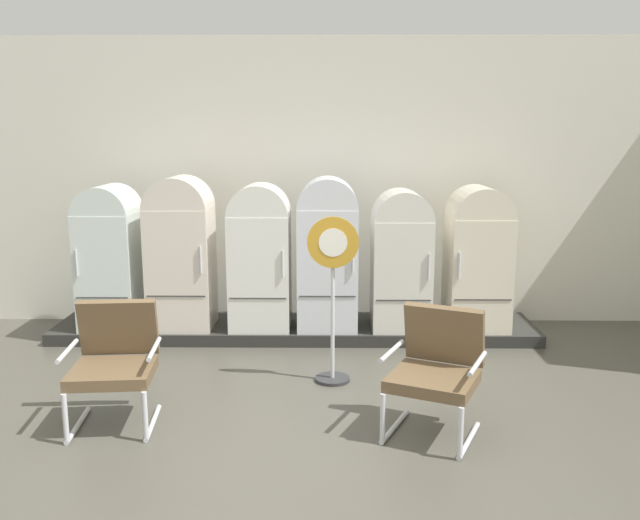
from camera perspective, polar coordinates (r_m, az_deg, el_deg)
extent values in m
cube|color=#4B493F|center=(4.81, -3.85, -17.49)|extent=(12.00, 10.00, 0.05)
cube|color=silver|center=(7.90, -1.97, 6.58)|extent=(11.76, 0.12, 3.30)
cube|color=#47443F|center=(7.90, -2.03, 16.01)|extent=(11.76, 0.07, 0.06)
cube|color=#2A2B28|center=(7.57, -2.10, -5.84)|extent=(5.31, 0.95, 0.13)
cube|color=silver|center=(7.67, -17.32, -0.80)|extent=(0.59, 0.68, 1.25)
cylinder|color=silver|center=(7.57, -17.59, 3.84)|extent=(0.59, 0.67, 0.59)
cube|color=#383838|center=(7.40, -18.02, -3.06)|extent=(0.55, 0.01, 0.01)
cylinder|color=silver|center=(7.39, -19.97, -0.22)|extent=(0.02, 0.02, 0.28)
cube|color=silver|center=(7.44, -11.67, -0.65)|extent=(0.67, 0.64, 1.31)
cylinder|color=silver|center=(7.34, -11.87, 4.36)|extent=(0.67, 0.62, 0.67)
cube|color=#383838|center=(7.19, -12.13, -3.02)|extent=(0.62, 0.01, 0.01)
cylinder|color=silver|center=(7.04, -10.10, 0.03)|extent=(0.02, 0.02, 0.28)
cube|color=white|center=(7.29, -5.10, -0.98)|extent=(0.65, 0.58, 1.24)
cylinder|color=white|center=(7.19, -5.18, 3.87)|extent=(0.65, 0.57, 0.65)
cube|color=#383838|center=(7.05, -5.30, -3.26)|extent=(0.60, 0.01, 0.01)
cylinder|color=silver|center=(6.94, -3.19, -0.32)|extent=(0.02, 0.02, 0.28)
cube|color=silver|center=(7.26, 0.64, -0.70)|extent=(0.64, 0.61, 1.31)
cylinder|color=silver|center=(7.15, 0.65, 4.46)|extent=(0.64, 0.60, 0.64)
cube|color=#383838|center=(7.01, 0.63, -3.11)|extent=(0.59, 0.01, 0.01)
cylinder|color=silver|center=(6.92, 2.80, 0.03)|extent=(0.02, 0.02, 0.28)
cube|color=silver|center=(7.34, 6.85, -1.15)|extent=(0.62, 0.65, 1.19)
cylinder|color=silver|center=(7.23, 6.96, 3.46)|extent=(0.62, 0.64, 0.62)
cube|color=#383838|center=(7.07, 7.10, -3.42)|extent=(0.57, 0.01, 0.01)
cylinder|color=silver|center=(7.01, 9.22, -0.60)|extent=(0.02, 0.02, 0.28)
cube|color=beige|center=(7.48, 13.16, -1.03)|extent=(0.65, 0.67, 1.22)
cylinder|color=beige|center=(7.38, 13.37, 3.59)|extent=(0.65, 0.66, 0.65)
cube|color=#383838|center=(7.21, 13.66, -3.30)|extent=(0.60, 0.01, 0.01)
cylinder|color=silver|center=(7.06, 11.73, -0.48)|extent=(0.02, 0.02, 0.28)
cylinder|color=silver|center=(5.67, -19.85, -13.04)|extent=(0.09, 0.61, 0.04)
cylinder|color=silver|center=(5.34, -20.80, -12.44)|extent=(0.04, 0.04, 0.37)
cylinder|color=silver|center=(5.55, -14.00, -13.24)|extent=(0.09, 0.61, 0.04)
cylinder|color=silver|center=(5.21, -14.62, -12.66)|extent=(0.04, 0.04, 0.37)
cube|color=brown|center=(5.44, -17.21, -9.14)|extent=(0.66, 0.61, 0.09)
cube|color=brown|center=(5.63, -16.73, -5.48)|extent=(0.62, 0.22, 0.47)
cylinder|color=silver|center=(5.47, -20.65, -7.23)|extent=(0.08, 0.50, 0.04)
cylinder|color=silver|center=(5.32, -13.90, -7.33)|extent=(0.08, 0.50, 0.04)
cylinder|color=silver|center=(5.36, 6.37, -13.83)|extent=(0.29, 0.57, 0.04)
cylinder|color=silver|center=(5.04, 5.34, -13.19)|extent=(0.05, 0.05, 0.37)
cylinder|color=silver|center=(5.23, 12.50, -14.73)|extent=(0.29, 0.57, 0.04)
cylinder|color=silver|center=(4.90, 11.83, -14.14)|extent=(0.05, 0.05, 0.37)
cube|color=brown|center=(5.12, 9.54, -10.07)|extent=(0.79, 0.76, 0.09)
cube|color=brown|center=(5.30, 10.49, -6.22)|extent=(0.62, 0.40, 0.47)
cylinder|color=silver|center=(5.15, 6.11, -7.68)|extent=(0.24, 0.47, 0.04)
cylinder|color=silver|center=(4.99, 13.22, -8.54)|extent=(0.24, 0.47, 0.04)
cylinder|color=#2D2D30|center=(6.26, 1.06, -10.05)|extent=(0.32, 0.32, 0.03)
cylinder|color=silver|center=(6.05, 1.08, -4.35)|extent=(0.04, 0.04, 1.26)
cylinder|color=#C18A25|center=(5.89, 1.11, 1.50)|extent=(0.46, 0.02, 0.46)
cylinder|color=white|center=(5.88, 1.11, 1.48)|extent=(0.25, 0.00, 0.25)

